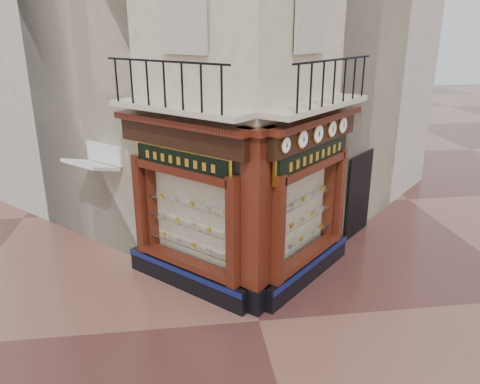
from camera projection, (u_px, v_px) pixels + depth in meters
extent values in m
plane|color=#482421|center=(259.00, 321.00, 9.71)|extent=(80.00, 80.00, 0.00)
cube|color=beige|center=(225.00, 19.00, 13.49)|extent=(11.31, 11.31, 12.00)
cube|color=beige|center=(144.00, 36.00, 15.66)|extent=(11.31, 11.31, 11.00)
cube|color=beige|center=(289.00, 36.00, 16.28)|extent=(11.31, 11.31, 11.00)
cube|color=black|center=(187.00, 277.00, 10.88)|extent=(2.72, 2.72, 0.55)
cube|color=#0D1444|center=(181.00, 272.00, 10.66)|extent=(2.50, 2.50, 0.12)
cube|color=#351109|center=(234.00, 233.00, 9.58)|extent=(0.37, 0.37, 2.45)
cube|color=#351109|center=(142.00, 204.00, 11.18)|extent=(0.37, 0.37, 2.45)
cube|color=beige|center=(195.00, 214.00, 10.64)|extent=(1.80, 1.80, 2.10)
cube|color=black|center=(182.00, 137.00, 9.80)|extent=(2.69, 2.69, 0.50)
cube|color=#351109|center=(179.00, 123.00, 9.64)|extent=(2.86, 2.86, 0.14)
cube|color=black|center=(307.00, 269.00, 11.24)|extent=(2.72, 2.72, 0.55)
cube|color=#0D1444|center=(314.00, 263.00, 11.06)|extent=(2.50, 2.50, 0.12)
cube|color=#351109|center=(277.00, 231.00, 9.69)|extent=(0.37, 0.37, 2.45)
cube|color=#351109|center=(337.00, 195.00, 11.79)|extent=(0.37, 0.37, 2.45)
cube|color=beige|center=(297.00, 209.00, 10.94)|extent=(1.80, 1.80, 2.10)
cube|color=black|center=(313.00, 133.00, 10.15)|extent=(2.69, 2.69, 0.50)
cube|color=#351109|center=(317.00, 119.00, 10.01)|extent=(2.86, 2.86, 0.14)
cube|color=black|center=(255.00, 297.00, 10.09)|extent=(0.78, 0.78, 0.55)
cube|color=#351109|center=(256.00, 214.00, 9.45)|extent=(0.64, 0.64, 3.50)
cube|color=#351109|center=(257.00, 131.00, 8.89)|extent=(0.85, 0.85, 0.14)
cube|color=beige|center=(177.00, 109.00, 9.53)|extent=(2.97, 2.97, 0.12)
cube|color=black|center=(163.00, 61.00, 8.97)|extent=(2.36, 2.36, 0.04)
cube|color=beige|center=(318.00, 106.00, 9.90)|extent=(2.97, 2.97, 0.12)
cube|color=black|center=(336.00, 60.00, 9.40)|extent=(2.36, 2.36, 0.04)
cylinder|color=gold|center=(285.00, 145.00, 9.00)|extent=(0.26, 0.26, 0.32)
cylinder|color=white|center=(286.00, 145.00, 8.99)|extent=(0.21, 0.21, 0.28)
cube|color=black|center=(287.00, 145.00, 8.98)|extent=(0.02, 0.02, 0.11)
cube|color=black|center=(287.00, 145.00, 8.98)|extent=(0.07, 0.07, 0.01)
cylinder|color=gold|center=(302.00, 139.00, 9.49)|extent=(0.31, 0.31, 0.39)
cylinder|color=white|center=(303.00, 139.00, 9.47)|extent=(0.25, 0.25, 0.33)
cube|color=black|center=(304.00, 139.00, 9.46)|extent=(0.02, 0.02, 0.13)
cube|color=black|center=(304.00, 139.00, 9.46)|extent=(0.08, 0.08, 0.01)
cylinder|color=gold|center=(318.00, 134.00, 9.98)|extent=(0.33, 0.33, 0.41)
cylinder|color=white|center=(319.00, 134.00, 9.96)|extent=(0.26, 0.26, 0.35)
cube|color=black|center=(320.00, 134.00, 9.96)|extent=(0.02, 0.02, 0.14)
cube|color=black|center=(320.00, 134.00, 9.96)|extent=(0.08, 0.08, 0.01)
cylinder|color=gold|center=(331.00, 129.00, 10.46)|extent=(0.30, 0.30, 0.38)
cylinder|color=white|center=(333.00, 129.00, 10.45)|extent=(0.25, 0.25, 0.33)
cube|color=black|center=(333.00, 129.00, 10.44)|extent=(0.02, 0.02, 0.13)
cube|color=black|center=(333.00, 129.00, 10.44)|extent=(0.08, 0.08, 0.01)
cylinder|color=gold|center=(342.00, 125.00, 10.88)|extent=(0.31, 0.31, 0.39)
cylinder|color=white|center=(343.00, 125.00, 10.86)|extent=(0.25, 0.25, 0.33)
cube|color=black|center=(344.00, 125.00, 10.85)|extent=(0.02, 0.02, 0.13)
cube|color=black|center=(344.00, 125.00, 10.85)|extent=(0.08, 0.08, 0.01)
cube|color=gold|center=(181.00, 160.00, 9.93)|extent=(2.01, 2.01, 0.54)
cube|color=black|center=(180.00, 161.00, 9.90)|extent=(1.88, 1.88, 0.40)
cube|color=gold|center=(314.00, 155.00, 10.30)|extent=(2.30, 2.30, 0.62)
cube|color=black|center=(315.00, 156.00, 10.27)|extent=(2.14, 2.14, 0.46)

